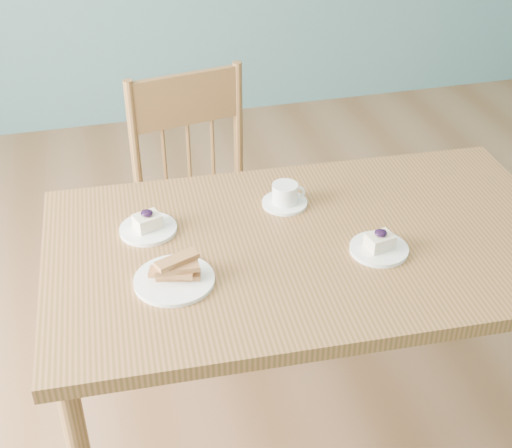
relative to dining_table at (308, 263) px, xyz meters
name	(u,v)px	position (x,y,z in m)	size (l,w,h in m)	color
room	(372,26)	(0.11, -0.03, 0.66)	(5.01, 5.01, 2.71)	#906343
dining_table	(308,263)	(0.00, 0.00, 0.00)	(1.46, 0.88, 0.76)	#9A603A
dining_chair	(205,207)	(-0.17, 0.66, -0.20)	(0.50, 0.48, 0.95)	#9A603A
cheesecake_plate_near	(379,246)	(0.16, -0.09, 0.09)	(0.16, 0.16, 0.07)	white
cheesecake_plate_far	(148,226)	(-0.42, 0.15, 0.09)	(0.16, 0.16, 0.07)	white
coffee_cup	(285,196)	(-0.01, 0.19, 0.10)	(0.13, 0.13, 0.07)	white
biscotti_plate	(174,276)	(-0.38, -0.09, 0.10)	(0.20, 0.20, 0.07)	white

